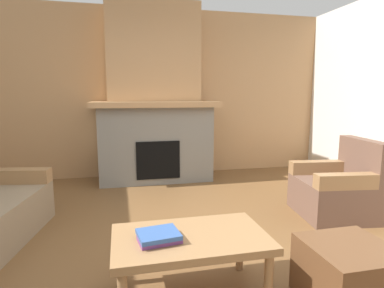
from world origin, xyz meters
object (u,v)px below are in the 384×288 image
(armchair, at_px, (339,189))
(coffee_table, at_px, (190,243))
(fireplace, at_px, (154,106))
(ottoman, at_px, (349,276))

(armchair, xyz_separation_m, coffee_table, (-1.92, -1.05, 0.08))
(fireplace, xyz_separation_m, coffee_table, (-0.11, -3.06, -0.79))
(fireplace, height_order, ottoman, fireplace)
(coffee_table, xyz_separation_m, ottoman, (0.96, -0.31, -0.18))
(fireplace, distance_m, coffee_table, 3.16)
(ottoman, bearing_deg, coffee_table, 162.12)
(fireplace, relative_size, armchair, 3.17)
(armchair, bearing_deg, coffee_table, -151.28)
(armchair, distance_m, coffee_table, 2.19)
(fireplace, height_order, coffee_table, fireplace)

